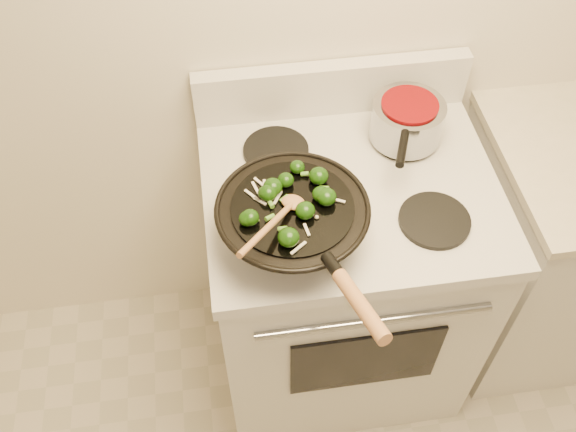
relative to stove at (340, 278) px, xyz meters
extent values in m
cube|color=silver|center=(0.00, 0.00, -0.03)|extent=(0.76, 0.64, 0.88)
cube|color=silver|center=(0.00, 0.00, 0.43)|extent=(0.78, 0.66, 0.04)
cube|color=silver|center=(0.00, 0.30, 0.53)|extent=(0.78, 0.05, 0.16)
cylinder|color=#92949A|center=(0.00, -0.33, 0.31)|extent=(0.60, 0.02, 0.02)
cube|color=black|center=(0.00, -0.33, 0.08)|extent=(0.42, 0.01, 0.28)
cylinder|color=black|center=(-0.18, -0.15, 0.46)|extent=(0.18, 0.18, 0.01)
cylinder|color=black|center=(0.18, -0.15, 0.46)|extent=(0.18, 0.18, 0.01)
cylinder|color=black|center=(-0.18, 0.15, 0.46)|extent=(0.18, 0.18, 0.01)
cylinder|color=black|center=(0.18, 0.15, 0.46)|extent=(0.18, 0.18, 0.01)
torus|color=black|center=(-0.18, -0.15, 0.57)|extent=(0.36, 0.36, 0.01)
cylinder|color=black|center=(-0.18, -0.15, 0.57)|extent=(0.29, 0.29, 0.01)
cylinder|color=black|center=(-0.13, -0.35, 0.61)|extent=(0.04, 0.07, 0.04)
cylinder|color=#A76F42|center=(-0.09, -0.47, 0.63)|extent=(0.08, 0.19, 0.07)
ellipsoid|color=#123308|center=(-0.22, -0.10, 0.59)|extent=(0.05, 0.05, 0.04)
cylinder|color=#537B2C|center=(-0.21, -0.10, 0.58)|extent=(0.02, 0.02, 0.01)
ellipsoid|color=#123308|center=(-0.11, -0.14, 0.59)|extent=(0.04, 0.04, 0.04)
ellipsoid|color=#123308|center=(-0.29, -0.19, 0.59)|extent=(0.04, 0.04, 0.03)
ellipsoid|color=#123308|center=(-0.24, -0.12, 0.59)|extent=(0.04, 0.04, 0.03)
cylinder|color=#537B2C|center=(-0.22, -0.12, 0.58)|extent=(0.02, 0.02, 0.01)
ellipsoid|color=#123308|center=(-0.23, -0.12, 0.59)|extent=(0.04, 0.04, 0.04)
ellipsoid|color=#123308|center=(-0.11, -0.08, 0.59)|extent=(0.05, 0.05, 0.04)
ellipsoid|color=#123308|center=(-0.10, -0.15, 0.59)|extent=(0.05, 0.05, 0.04)
cylinder|color=#537B2C|center=(-0.09, -0.15, 0.58)|extent=(0.01, 0.02, 0.02)
ellipsoid|color=#123308|center=(-0.15, -0.04, 0.59)|extent=(0.04, 0.04, 0.03)
ellipsoid|color=#123308|center=(-0.20, -0.25, 0.59)|extent=(0.05, 0.05, 0.04)
ellipsoid|color=#123308|center=(-0.28, -0.18, 0.59)|extent=(0.04, 0.04, 0.04)
cylinder|color=#537B2C|center=(-0.27, -0.18, 0.58)|extent=(0.02, 0.01, 0.02)
ellipsoid|color=#123308|center=(-0.19, -0.08, 0.59)|extent=(0.04, 0.04, 0.03)
ellipsoid|color=#123308|center=(-0.16, -0.18, 0.59)|extent=(0.05, 0.05, 0.04)
cube|color=white|center=(-0.16, -0.23, 0.58)|extent=(0.01, 0.04, 0.00)
cube|color=white|center=(-0.19, -0.27, 0.58)|extent=(0.04, 0.03, 0.00)
cube|color=white|center=(-0.27, -0.11, 0.58)|extent=(0.04, 0.04, 0.00)
cube|color=white|center=(-0.24, -0.08, 0.58)|extent=(0.01, 0.04, 0.00)
cube|color=white|center=(-0.08, -0.15, 0.58)|extent=(0.05, 0.03, 0.00)
cube|color=white|center=(-0.26, -0.09, 0.58)|extent=(0.02, 0.04, 0.00)
cube|color=white|center=(-0.25, -0.13, 0.58)|extent=(0.03, 0.03, 0.00)
cube|color=white|center=(-0.24, -0.08, 0.58)|extent=(0.03, 0.05, 0.00)
cube|color=white|center=(-0.21, -0.12, 0.58)|extent=(0.03, 0.04, 0.00)
cube|color=white|center=(-0.23, -0.08, 0.58)|extent=(0.03, 0.04, 0.00)
cylinder|color=#5D9C32|center=(-0.21, -0.22, 0.58)|extent=(0.02, 0.02, 0.02)
cylinder|color=#5D9C32|center=(-0.14, -0.06, 0.58)|extent=(0.02, 0.02, 0.02)
cylinder|color=#5D9C32|center=(-0.10, -0.11, 0.58)|extent=(0.02, 0.02, 0.01)
cylinder|color=#5D9C32|center=(-0.23, -0.14, 0.58)|extent=(0.02, 0.02, 0.01)
cylinder|color=#5D9C32|center=(-0.20, -0.13, 0.58)|extent=(0.02, 0.02, 0.01)
cylinder|color=#5D9C32|center=(-0.24, -0.18, 0.58)|extent=(0.02, 0.03, 0.01)
sphere|color=beige|center=(-0.13, -0.20, 0.58)|extent=(0.01, 0.01, 0.01)
sphere|color=beige|center=(-0.09, -0.14, 0.58)|extent=(0.01, 0.01, 0.01)
sphere|color=beige|center=(-0.10, -0.16, 0.58)|extent=(0.01, 0.01, 0.01)
ellipsoid|color=#A76F42|center=(-0.18, -0.15, 0.58)|extent=(0.07, 0.07, 0.02)
cylinder|color=#A76F42|center=(-0.25, -0.25, 0.62)|extent=(0.15, 0.20, 0.09)
cylinder|color=#92949A|center=(0.18, 0.15, 0.52)|extent=(0.20, 0.20, 0.11)
cylinder|color=#660407|center=(0.18, 0.15, 0.58)|extent=(0.15, 0.15, 0.01)
cylinder|color=black|center=(0.12, 0.00, 0.57)|extent=(0.06, 0.12, 0.02)
camera|label=1|loc=(-0.33, -1.08, 1.71)|focal=40.00mm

